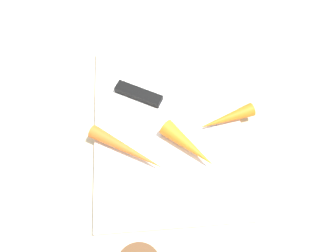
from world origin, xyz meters
name	(u,v)px	position (x,y,z in m)	size (l,w,h in m)	color
ground_plane	(168,129)	(0.00, 0.00, 0.00)	(1.40, 1.40, 0.00)	#C6B793
cutting_board	(168,128)	(0.00, 0.00, 0.01)	(0.36, 0.26, 0.01)	white
knife	(145,97)	(0.06, 0.04, 0.02)	(0.11, 0.19, 0.01)	#B7B7BC
carrot_medium	(189,146)	(-0.05, -0.03, 0.03)	(0.03, 0.03, 0.11)	orange
carrot_longest	(128,149)	(-0.05, 0.07, 0.02)	(0.02, 0.02, 0.14)	orange
carrot_shortest	(226,118)	(0.00, -0.10, 0.02)	(0.02, 0.02, 0.10)	orange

